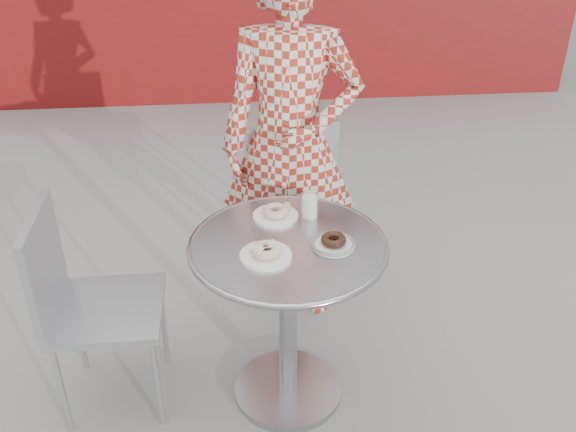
{
  "coord_description": "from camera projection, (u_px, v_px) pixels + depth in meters",
  "views": [
    {
      "loc": [
        -0.15,
        -2.07,
        2.1
      ],
      "look_at": [
        0.05,
        0.04,
        0.85
      ],
      "focal_mm": 40.0,
      "sensor_mm": 36.0,
      "label": 1
    }
  ],
  "objects": [
    {
      "name": "plate_near",
      "position": [
        266.0,
        253.0,
        2.34
      ],
      "size": [
        0.19,
        0.19,
        0.05
      ],
      "rotation": [
        0.0,
        0.0,
        0.35
      ],
      "color": "white",
      "rests_on": "bistro_table"
    },
    {
      "name": "ground",
      "position": [
        277.0,
        385.0,
        2.85
      ],
      "size": [
        60.0,
        60.0,
        0.0
      ],
      "primitive_type": "plane",
      "color": "#9A9892",
      "rests_on": "ground"
    },
    {
      "name": "plate_far",
      "position": [
        276.0,
        213.0,
        2.59
      ],
      "size": [
        0.18,
        0.18,
        0.05
      ],
      "rotation": [
        0.0,
        0.0,
        0.27
      ],
      "color": "white",
      "rests_on": "bistro_table"
    },
    {
      "name": "chair_far",
      "position": [
        283.0,
        224.0,
        3.48
      ],
      "size": [
        0.52,
        0.52,
        0.95
      ],
      "rotation": [
        0.0,
        0.0,
        3.3
      ],
      "color": "#AEB0B6",
      "rests_on": "ground"
    },
    {
      "name": "chair_left",
      "position": [
        111.0,
        345.0,
        2.67
      ],
      "size": [
        0.44,
        0.44,
        0.91
      ],
      "rotation": [
        0.0,
        0.0,
        1.58
      ],
      "color": "#AEB0B6",
      "rests_on": "ground"
    },
    {
      "name": "bistro_table",
      "position": [
        288.0,
        284.0,
        2.52
      ],
      "size": [
        0.77,
        0.77,
        0.78
      ],
      "rotation": [
        0.0,
        0.0,
        0.25
      ],
      "color": "#B1B1B6",
      "rests_on": "ground"
    },
    {
      "name": "seated_person",
      "position": [
        291.0,
        145.0,
        2.95
      ],
      "size": [
        0.7,
        0.51,
        1.77
      ],
      "primitive_type": "imported",
      "rotation": [
        0.0,
        0.0,
        -0.15
      ],
      "color": "#A52A19",
      "rests_on": "ground"
    },
    {
      "name": "milk_cup",
      "position": [
        310.0,
        205.0,
        2.58
      ],
      "size": [
        0.07,
        0.07,
        0.11
      ],
      "rotation": [
        0.0,
        0.0,
        0.16
      ],
      "color": "white",
      "rests_on": "bistro_table"
    },
    {
      "name": "plate_checker",
      "position": [
        333.0,
        243.0,
        2.41
      ],
      "size": [
        0.17,
        0.17,
        0.04
      ],
      "rotation": [
        0.0,
        0.0,
        -0.14
      ],
      "color": "white",
      "rests_on": "bistro_table"
    }
  ]
}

